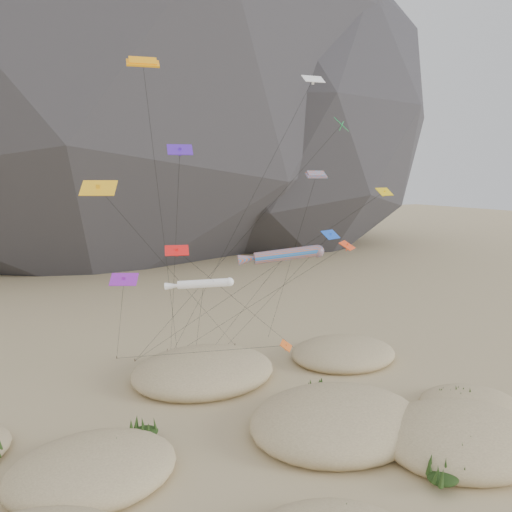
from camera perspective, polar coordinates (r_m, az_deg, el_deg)
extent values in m
plane|color=#CCB789|center=(38.73, 4.99, -22.34)|extent=(500.00, 500.00, 0.00)
ellipsoid|color=black|center=(150.78, -16.91, 24.04)|extent=(191.54, 147.29, 156.00)
ellipsoid|color=black|center=(157.43, 2.00, 15.59)|extent=(130.55, 126.41, 100.00)
ellipsoid|color=#CCB789|center=(42.77, 22.47, -18.57)|extent=(12.91, 10.97, 3.56)
ellipsoid|color=#CCB789|center=(38.26, -18.20, -22.12)|extent=(11.39, 9.68, 2.80)
ellipsoid|color=#CCB789|center=(42.49, 9.19, -18.10)|extent=(14.45, 12.28, 3.74)
ellipsoid|color=#CCB789|center=(49.26, 23.16, -15.32)|extent=(9.02, 7.66, 1.87)
ellipsoid|color=#CCB789|center=(51.76, -6.04, -12.92)|extent=(14.50, 12.32, 3.63)
ellipsoid|color=#CCB789|center=(57.57, 9.94, -10.88)|extent=(12.00, 10.20, 2.87)
ellipsoid|color=black|center=(41.05, 23.35, -19.55)|extent=(3.66, 3.13, 1.10)
ellipsoid|color=black|center=(37.52, 20.59, -22.62)|extent=(2.18, 1.87, 0.65)
ellipsoid|color=black|center=(38.63, -16.42, -21.41)|extent=(3.01, 2.57, 0.90)
ellipsoid|color=black|center=(41.59, -12.67, -19.07)|extent=(2.19, 1.88, 0.66)
ellipsoid|color=black|center=(41.54, 7.14, -18.32)|extent=(3.30, 2.83, 0.99)
ellipsoid|color=black|center=(46.72, 6.90, -15.21)|extent=(2.95, 2.52, 0.88)
ellipsoid|color=black|center=(40.99, 6.05, -19.01)|extent=(2.16, 1.85, 0.65)
ellipsoid|color=black|center=(49.64, 21.44, -14.79)|extent=(2.57, 2.20, 0.77)
ellipsoid|color=black|center=(49.26, -7.30, -13.89)|extent=(3.42, 2.93, 1.03)
ellipsoid|color=black|center=(49.78, -1.85, -13.69)|extent=(2.22, 1.90, 0.67)
ellipsoid|color=black|center=(56.25, 10.62, -11.32)|extent=(2.28, 1.95, 0.68)
ellipsoid|color=black|center=(55.14, 9.77, -11.84)|extent=(2.18, 1.87, 0.66)
cylinder|color=#3F2D1E|center=(58.24, -9.75, -11.15)|extent=(0.08, 0.08, 0.30)
cylinder|color=#3F2D1E|center=(60.09, -10.10, -10.52)|extent=(0.08, 0.08, 0.30)
cylinder|color=#3F2D1E|center=(60.26, -3.61, -10.33)|extent=(0.08, 0.08, 0.30)
cylinder|color=#3F2D1E|center=(61.05, -2.42, -10.06)|extent=(0.08, 0.08, 0.30)
cylinder|color=#3F2D1E|center=(59.22, 4.86, -10.70)|extent=(0.08, 0.08, 0.30)
cylinder|color=#3F2D1E|center=(59.01, -15.63, -11.09)|extent=(0.08, 0.08, 0.30)
cylinder|color=#3F2D1E|center=(60.45, 3.78, -10.27)|extent=(0.08, 0.08, 0.30)
cylinder|color=#3F2D1E|center=(57.72, -13.68, -11.48)|extent=(0.08, 0.08, 0.30)
cylinder|color=#FF5F1A|center=(44.06, 3.49, 0.17)|extent=(5.85, 2.77, 1.64)
sphere|color=#FF5F1A|center=(44.69, 7.10, 0.54)|extent=(1.10, 1.10, 1.10)
cone|color=#FF5F1A|center=(43.58, -0.57, -0.29)|extent=(2.55, 1.63, 1.18)
cylinder|color=black|center=(50.16, -1.79, -6.52)|extent=(3.41, 12.44, 13.37)
cylinder|color=white|center=(41.68, -6.00, -3.15)|extent=(4.14, 2.75, 0.99)
sphere|color=white|center=(41.35, -3.04, -2.97)|extent=(0.73, 0.73, 0.73)
cone|color=white|center=(42.18, -9.20, -3.38)|extent=(1.85, 1.41, 0.74)
cylinder|color=black|center=(50.26, -6.55, -7.73)|extent=(4.02, 14.27, 11.39)
cube|color=#FF9C0D|center=(41.38, -12.81, 20.69)|extent=(2.58, 1.43, 0.73)
cube|color=#FF9C0D|center=(41.42, -12.82, 20.94)|extent=(2.18, 1.15, 0.71)
cylinder|color=black|center=(48.56, -10.50, 2.02)|extent=(6.39, 14.29, 28.66)
cube|color=#FF491A|center=(49.72, 6.91, 9.13)|extent=(2.18, 1.21, 0.58)
cube|color=#FF491A|center=(49.72, 6.91, 9.34)|extent=(1.84, 0.98, 0.58)
cylinder|color=black|center=(56.16, 3.81, -1.23)|extent=(1.16, 12.27, 20.27)
cube|color=blue|center=(44.56, 8.52, 2.43)|extent=(2.00, 1.49, 0.73)
cube|color=blue|center=(44.57, 8.51, 2.24)|extent=(0.28, 0.30, 0.61)
cylinder|color=black|center=(51.82, 1.59, -4.99)|extent=(3.65, 16.18, 15.05)
cube|color=#FF3C0D|center=(48.31, 10.38, 1.19)|extent=(2.38, 2.24, 0.72)
cube|color=#FF3C0D|center=(48.33, 10.38, 1.01)|extent=(0.31, 0.30, 0.74)
cylinder|color=black|center=(52.18, -0.54, -5.70)|extent=(13.59, 14.16, 13.63)
cube|color=white|center=(50.68, 6.57, 19.46)|extent=(2.18, 1.31, 0.79)
cube|color=white|center=(50.65, 6.57, 19.30)|extent=(0.27, 0.26, 0.71)
cylinder|color=black|center=(52.02, -2.32, 3.04)|extent=(11.77, 10.52, 29.31)
cube|color=orange|center=(39.91, 3.45, -10.18)|extent=(1.55, 1.69, 0.56)
cube|color=orange|center=(39.96, 3.45, -10.38)|extent=(0.24, 0.24, 0.52)
cylinder|color=black|center=(48.84, -7.93, -10.92)|extent=(9.32, 21.97, 6.99)
cube|color=green|center=(53.58, 9.75, 14.60)|extent=(2.80, 2.95, 1.22)
cube|color=green|center=(53.56, 9.74, 14.44)|extent=(0.54, 0.53, 0.91)
cylinder|color=black|center=(53.10, -2.48, 1.04)|extent=(20.01, 9.61, 25.40)
cube|color=purple|center=(40.34, -14.86, -2.60)|extent=(2.38, 1.90, 0.82)
cube|color=purple|center=(40.37, -14.85, -2.81)|extent=(0.34, 0.34, 0.72)
cylinder|color=black|center=(49.56, -15.31, -7.70)|extent=(1.91, 15.90, 12.18)
cube|color=red|center=(36.78, -9.04, 0.64)|extent=(1.89, 1.31, 0.67)
cube|color=red|center=(36.80, -9.04, 0.40)|extent=(0.25, 0.25, 0.59)
cylinder|color=black|center=(47.46, -0.52, -6.47)|extent=(18.23, 12.95, 14.81)
cube|color=#F4AE19|center=(36.98, -17.56, 7.42)|extent=(2.72, 2.12, 1.07)
cube|color=#F4AE19|center=(36.98, -17.55, 7.19)|extent=(0.43, 0.46, 0.81)
cylinder|color=black|center=(48.09, -8.15, -3.57)|extent=(17.48, 16.38, 19.33)
cube|color=#471EB0|center=(40.64, -8.69, 11.93)|extent=(2.13, 1.31, 0.88)
cube|color=#471EB0|center=(40.63, -8.69, 11.72)|extent=(0.30, 0.35, 0.65)
cylinder|color=black|center=(48.48, -9.31, -1.75)|extent=(2.73, 13.94, 22.22)
cube|color=#DDB30B|center=(50.58, 14.46, 7.13)|extent=(1.98, 1.28, 0.76)
cube|color=#DDB30B|center=(50.58, 14.46, 6.96)|extent=(0.27, 0.29, 0.61)
cylinder|color=black|center=(51.86, -0.47, -2.93)|extent=(21.80, 14.50, 18.66)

